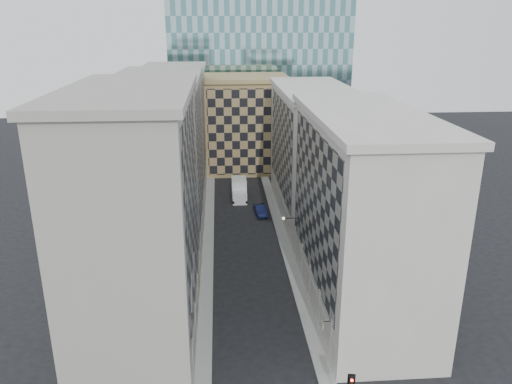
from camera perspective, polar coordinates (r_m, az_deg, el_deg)
name	(u,v)px	position (r m, az deg, el deg)	size (l,w,h in m)	color
sidewalk_west	(208,246)	(68.40, -5.50, -6.12)	(1.50, 100.00, 0.15)	#999993
sidewalk_east	(285,243)	(68.91, 3.31, -5.87)	(1.50, 100.00, 0.15)	#999993
bldg_left_a	(139,219)	(46.88, -13.24, -3.01)	(10.80, 22.80, 23.70)	#A19B91
bldg_left_b	(164,161)	(67.76, -10.53, 3.54)	(10.80, 22.80, 22.70)	gray
bldg_left_c	(176,130)	(89.18, -9.09, 6.97)	(10.80, 22.80, 21.70)	#A19B91
bldg_right_a	(360,212)	(52.50, 11.75, -2.25)	(10.80, 26.80, 20.70)	beige
bldg_right_b	(312,152)	(77.72, 6.44, 4.59)	(10.80, 28.80, 19.70)	beige
tan_block	(246,123)	(101.91, -1.19, 7.89)	(16.80, 14.80, 18.80)	#A18A55
church_tower	(232,31)	(114.06, -2.71, 17.91)	(7.20, 7.20, 51.50)	#312A26
flagpoles_left	(193,281)	(43.45, -7.23, -10.04)	(0.10, 6.33, 2.33)	gray
bracket_lamp	(285,218)	(60.92, 3.33, -3.02)	(1.98, 0.36, 0.36)	black
box_truck	(239,191)	(85.48, -1.93, 0.17)	(2.53, 6.15, 3.37)	white
dark_car	(260,210)	(78.52, 0.51, -2.09)	(1.64, 4.71, 1.55)	#10153B
shop_sign	(323,325)	(45.41, 7.61, -14.81)	(0.82, 0.65, 0.72)	black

